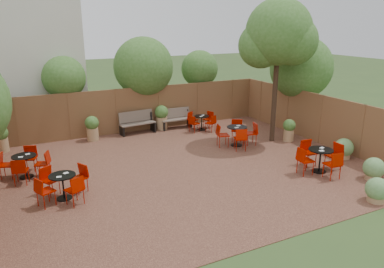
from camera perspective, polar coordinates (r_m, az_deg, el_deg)
name	(u,v)px	position (r m, az deg, el deg)	size (l,w,h in m)	color
ground	(187,167)	(12.82, -0.72, -5.11)	(80.00, 80.00, 0.00)	#354F23
courtyard_paving	(187,167)	(12.82, -0.72, -5.07)	(12.00, 10.00, 0.02)	#3C2018
fence_back	(139,109)	(16.97, -8.14, 3.76)	(12.00, 0.08, 2.00)	brown
fence_right	(320,119)	(15.93, 19.08, 2.13)	(0.08, 10.00, 2.00)	brown
neighbour_building	(18,40)	(18.74, -25.16, 12.89)	(5.00, 4.00, 8.00)	beige
overhang_foliage	(111,81)	(13.57, -12.31, 7.91)	(15.92, 10.65, 2.77)	#345E1E
courtyard_tree	(278,37)	(15.16, 13.11, 14.31)	(2.74, 2.64, 5.68)	black
park_bench_left	(137,122)	(16.67, -8.43, 1.84)	(1.64, 0.66, 0.99)	brown
park_bench_right	(176,118)	(17.32, -2.52, 2.46)	(1.49, 0.48, 0.92)	brown
bistro_tables	(186,150)	(13.11, -0.89, -2.49)	(10.32, 7.66, 0.90)	black
planters	(131,126)	(15.80, -9.29, 1.18)	(11.21, 4.56, 1.12)	#9A744D
low_shrubs	(362,166)	(13.11, 24.66, -4.52)	(2.57, 3.54, 0.74)	#9A744D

